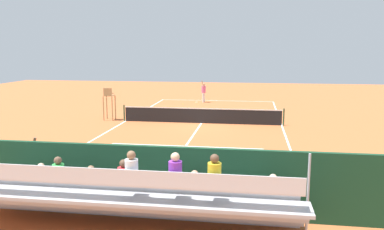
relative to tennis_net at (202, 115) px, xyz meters
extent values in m
plane|color=#BC6033|center=(0.00, 0.00, -0.50)|extent=(60.00, 60.00, 0.00)
cube|color=white|center=(0.00, -11.00, -0.50)|extent=(10.00, 0.10, 0.01)
cube|color=white|center=(0.00, 11.00, -0.50)|extent=(10.00, 0.10, 0.01)
cube|color=white|center=(-5.00, 0.00, -0.50)|extent=(0.10, 22.00, 0.01)
cube|color=white|center=(5.00, 0.00, -0.50)|extent=(0.10, 22.00, 0.01)
cube|color=white|center=(0.00, -6.05, -0.50)|extent=(7.50, 0.10, 0.01)
cube|color=white|center=(0.00, 6.05, -0.50)|extent=(7.50, 0.10, 0.01)
cube|color=white|center=(0.00, 0.00, -0.50)|extent=(0.10, 12.10, 0.01)
cube|color=white|center=(0.00, -11.00, -0.50)|extent=(0.10, 0.30, 0.01)
cube|color=black|center=(0.00, 0.00, -0.05)|extent=(10.00, 0.02, 0.91)
cube|color=white|center=(0.00, 0.00, 0.44)|extent=(10.00, 0.04, 0.06)
cylinder|color=#2D5133|center=(-5.10, 0.00, 0.03)|extent=(0.10, 0.10, 1.07)
cylinder|color=#2D5133|center=(5.10, 0.00, 0.03)|extent=(0.10, 0.10, 1.07)
cube|color=#194228|center=(0.00, 14.00, 0.50)|extent=(18.00, 0.16, 2.00)
cube|color=#B2B2B7|center=(0.00, 14.35, -0.28)|extent=(9.00, 0.10, 0.45)
cube|color=#B2B2B7|center=(0.00, 14.70, -0.09)|extent=(9.00, 0.80, 0.08)
cube|color=#B2B2B7|center=(0.00, 14.32, -0.28)|extent=(9.00, 0.04, 0.45)
cube|color=silver|center=(0.00, 14.80, 0.33)|extent=(8.60, 0.36, 0.04)
cube|color=silver|center=(0.00, 14.98, 0.53)|extent=(8.60, 0.03, 0.36)
cube|color=#B2B2B7|center=(0.00, 15.50, 0.36)|extent=(9.00, 0.80, 0.08)
cube|color=#B2B2B7|center=(0.00, 15.12, 0.17)|extent=(9.00, 0.04, 0.45)
cube|color=silver|center=(0.00, 15.60, 0.78)|extent=(8.60, 0.36, 0.04)
cube|color=silver|center=(0.00, 15.78, 0.98)|extent=(8.60, 0.03, 0.36)
cube|color=#B2B2B7|center=(0.00, 16.30, 0.81)|extent=(9.00, 0.80, 0.08)
cube|color=#B2B2B7|center=(0.00, 15.92, 0.62)|extent=(9.00, 0.04, 0.45)
cube|color=silver|center=(0.00, 16.40, 1.23)|extent=(8.60, 0.36, 0.04)
cube|color=silver|center=(0.00, 16.58, 1.43)|extent=(8.60, 0.03, 0.36)
cylinder|color=#B2B2B7|center=(-4.50, 15.50, 0.67)|extent=(0.06, 0.06, 2.35)
cube|color=#2D2D33|center=(-1.71, 14.63, 0.37)|extent=(0.32, 0.40, 0.12)
cylinder|color=red|center=(-1.71, 14.75, 0.65)|extent=(0.30, 0.30, 0.45)
sphere|color=tan|center=(-1.71, 14.75, 0.98)|extent=(0.20, 0.20, 0.20)
cube|color=#2D2D33|center=(-0.51, 16.23, 1.27)|extent=(0.32, 0.40, 0.12)
cylinder|color=white|center=(-0.51, 16.35, 1.55)|extent=(0.30, 0.30, 0.45)
sphere|color=#8C6647|center=(-0.51, 16.35, 1.88)|extent=(0.20, 0.20, 0.20)
cube|color=#2D2D33|center=(-2.38, 16.23, 1.27)|extent=(0.32, 0.40, 0.12)
cylinder|color=yellow|center=(-2.38, 16.35, 1.55)|extent=(0.30, 0.30, 0.45)
sphere|color=brown|center=(-2.38, 16.35, 1.88)|extent=(0.20, 0.20, 0.20)
cube|color=#2D2D33|center=(1.68, 15.43, 0.82)|extent=(0.32, 0.40, 0.12)
cylinder|color=green|center=(1.68, 15.55, 1.10)|extent=(0.30, 0.30, 0.45)
sphere|color=brown|center=(1.68, 15.55, 1.43)|extent=(0.20, 0.20, 0.20)
cube|color=#2D2D33|center=(2.61, 14.63, 0.37)|extent=(0.32, 0.40, 0.12)
cylinder|color=black|center=(2.61, 14.75, 0.65)|extent=(0.30, 0.30, 0.45)
sphere|color=beige|center=(2.61, 14.75, 0.98)|extent=(0.20, 0.20, 0.20)
cube|color=#2D2D33|center=(1.15, 14.63, 0.37)|extent=(0.32, 0.40, 0.12)
cylinder|color=pink|center=(1.15, 14.75, 0.65)|extent=(0.30, 0.30, 0.45)
sphere|color=#8C6647|center=(1.15, 14.75, 0.98)|extent=(0.20, 0.20, 0.20)
cube|color=#2D2D33|center=(-0.05, 15.43, 0.82)|extent=(0.32, 0.40, 0.12)
cylinder|color=red|center=(-0.05, 15.55, 1.10)|extent=(0.30, 0.30, 0.45)
sphere|color=brown|center=(-0.05, 15.55, 1.43)|extent=(0.20, 0.20, 0.20)
cube|color=#2D2D33|center=(-1.51, 16.23, 1.27)|extent=(0.32, 0.40, 0.12)
cylinder|color=purple|center=(-1.51, 16.35, 1.55)|extent=(0.30, 0.30, 0.45)
sphere|color=beige|center=(-1.51, 16.35, 1.88)|extent=(0.20, 0.20, 0.20)
cube|color=#2D2D33|center=(-3.73, 14.63, 0.37)|extent=(0.32, 0.40, 0.12)
cylinder|color=#9399A3|center=(-3.73, 14.75, 0.65)|extent=(0.30, 0.30, 0.45)
sphere|color=beige|center=(-3.73, 14.75, 0.98)|extent=(0.20, 0.20, 0.20)
cylinder|color=#A88456|center=(5.90, -0.59, 0.30)|extent=(0.07, 0.07, 1.60)
cylinder|color=#A88456|center=(6.50, -0.59, 0.30)|extent=(0.07, 0.07, 1.60)
cylinder|color=#A88456|center=(5.90, 0.01, 0.30)|extent=(0.07, 0.07, 1.60)
cylinder|color=#A88456|center=(6.50, 0.01, 0.30)|extent=(0.07, 0.07, 1.60)
cube|color=#A88456|center=(6.20, -0.29, 1.13)|extent=(0.56, 0.56, 0.06)
cube|color=#A88456|center=(6.20, -0.05, 1.40)|extent=(0.56, 0.06, 0.48)
cube|color=#A88456|center=(5.94, -0.29, 1.28)|extent=(0.04, 0.48, 0.04)
cube|color=#A88456|center=(6.46, -0.29, 1.28)|extent=(0.04, 0.48, 0.04)
cube|color=#33383D|center=(-1.83, 13.20, -0.05)|extent=(1.80, 0.40, 0.05)
cylinder|color=#33383D|center=(-2.58, 13.20, -0.28)|extent=(0.06, 0.06, 0.45)
cylinder|color=#33383D|center=(-1.08, 13.20, -0.28)|extent=(0.06, 0.06, 0.45)
cube|color=#33383D|center=(-1.83, 13.38, 0.25)|extent=(1.80, 0.04, 0.36)
cube|color=black|center=(-0.22, 13.40, -0.32)|extent=(0.90, 0.36, 0.36)
cylinder|color=white|center=(1.04, -9.81, -0.08)|extent=(0.14, 0.14, 0.85)
cylinder|color=white|center=(1.09, -9.60, -0.08)|extent=(0.14, 0.14, 0.85)
cylinder|color=pink|center=(1.06, -9.71, 0.65)|extent=(0.44, 0.44, 0.60)
sphere|color=tan|center=(1.06, -9.71, 1.06)|extent=(0.22, 0.22, 0.22)
cylinder|color=tan|center=(1.12, -9.49, 1.15)|extent=(0.26, 0.15, 0.55)
cylinder|color=tan|center=(1.01, -9.92, 0.68)|extent=(0.11, 0.11, 0.50)
cylinder|color=black|center=(1.72, -9.85, -0.49)|extent=(0.08, 0.28, 0.03)
torus|color=#D8CC4C|center=(1.68, -9.58, -0.49)|extent=(0.35, 0.35, 0.02)
cylinder|color=white|center=(1.68, -9.58, -0.49)|extent=(0.25, 0.25, 0.00)
sphere|color=#CCDB33|center=(1.34, -8.24, -0.47)|extent=(0.07, 0.07, 0.07)
sphere|color=#CCDB33|center=(2.63, -8.17, -0.47)|extent=(0.07, 0.07, 0.07)
cylinder|color=#232328|center=(3.83, 13.46, -0.08)|extent=(0.14, 0.14, 0.85)
cylinder|color=#232328|center=(3.78, 13.25, -0.08)|extent=(0.14, 0.14, 0.85)
cylinder|color=white|center=(3.80, 13.36, 0.65)|extent=(0.43, 0.43, 0.60)
sphere|color=#8C6647|center=(3.80, 13.36, 1.06)|extent=(0.22, 0.22, 0.22)
cylinder|color=#8C6647|center=(3.75, 13.14, 1.15)|extent=(0.26, 0.14, 0.55)
cylinder|color=#8C6647|center=(3.85, 13.57, 0.68)|extent=(0.11, 0.11, 0.50)
camera|label=1|loc=(-3.15, 24.64, 4.25)|focal=37.19mm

